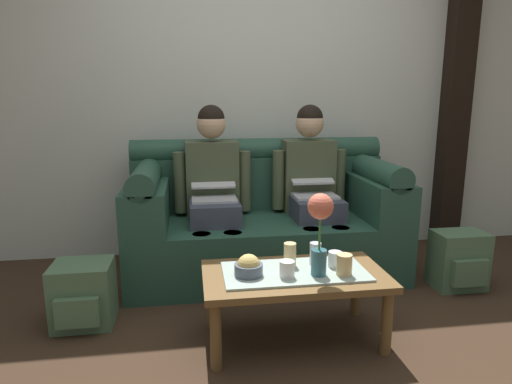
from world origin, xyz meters
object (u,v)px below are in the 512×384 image
(couch, at_px, (263,221))
(backpack_left, at_px, (83,295))
(cup_far_right, at_px, (335,259))
(person_left, at_px, (213,185))
(backpack_right, at_px, (459,261))
(cup_far_center, at_px, (290,254))
(snack_bowl, at_px, (249,267))
(cup_near_left, at_px, (344,265))
(cup_near_right, at_px, (315,254))
(cup_far_left, at_px, (287,269))
(coffee_table, at_px, (294,281))
(flower_vase, at_px, (320,222))
(person_right, at_px, (312,182))

(couch, height_order, backpack_left, couch)
(cup_far_right, relative_size, backpack_left, 0.23)
(person_left, bearing_deg, backpack_right, -17.97)
(cup_far_center, height_order, backpack_right, cup_far_center)
(snack_bowl, distance_m, cup_near_left, 0.48)
(snack_bowl, xyz_separation_m, cup_near_right, (0.38, 0.09, 0.02))
(cup_far_center, height_order, cup_far_left, cup_far_center)
(couch, relative_size, coffee_table, 2.02)
(flower_vase, relative_size, cup_far_right, 5.17)
(cup_far_right, bearing_deg, couch, 103.04)
(cup_far_center, bearing_deg, person_right, 68.11)
(coffee_table, relative_size, cup_near_left, 8.87)
(cup_near_right, xyz_separation_m, backpack_right, (1.12, 0.40, -0.26))
(person_left, distance_m, coffee_table, 1.11)
(backpack_right, bearing_deg, backpack_left, -176.71)
(cup_far_left, bearing_deg, snack_bowl, 164.18)
(snack_bowl, relative_size, cup_far_left, 1.72)
(couch, distance_m, backpack_left, 1.34)
(cup_far_left, height_order, backpack_right, cup_far_left)
(flower_vase, xyz_separation_m, cup_far_left, (-0.16, -0.00, -0.24))
(person_left, relative_size, cup_near_left, 11.38)
(snack_bowl, bearing_deg, backpack_right, 18.33)
(person_left, xyz_separation_m, cup_near_left, (0.60, -1.09, -0.22))
(snack_bowl, xyz_separation_m, cup_far_left, (0.19, -0.05, 0.00))
(cup_near_right, distance_m, backpack_left, 1.33)
(person_right, distance_m, cup_far_left, 1.18)
(backpack_right, bearing_deg, person_right, 149.54)
(couch, height_order, cup_near_right, couch)
(cup_far_center, distance_m, cup_far_right, 0.24)
(couch, distance_m, person_left, 0.46)
(coffee_table, bearing_deg, cup_far_left, -127.13)
(person_left, bearing_deg, snack_bowl, -83.39)
(flower_vase, relative_size, backpack_left, 1.17)
(backpack_left, bearing_deg, cup_near_left, -17.16)
(snack_bowl, relative_size, cup_far_center, 1.16)
(cup_far_center, bearing_deg, backpack_left, 166.93)
(person_right, xyz_separation_m, backpack_right, (0.89, -0.52, -0.47))
(cup_near_right, distance_m, backpack_right, 1.22)
(couch, distance_m, cup_far_left, 1.08)
(person_right, bearing_deg, cup_far_right, -98.01)
(cup_near_left, bearing_deg, cup_near_right, 123.10)
(couch, bearing_deg, coffee_table, -90.00)
(flower_vase, relative_size, backpack_right, 1.08)
(flower_vase, height_order, snack_bowl, flower_vase)
(backpack_left, height_order, backpack_right, backpack_right)
(person_left, xyz_separation_m, coffee_table, (0.36, -1.00, -0.33))
(cup_near_left, xyz_separation_m, backpack_left, (-1.38, 0.43, -0.27))
(cup_far_left, bearing_deg, cup_far_center, 72.05)
(person_right, xyz_separation_m, cup_near_left, (-0.13, -1.09, -0.22))
(backpack_right, bearing_deg, cup_far_right, -156.44)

